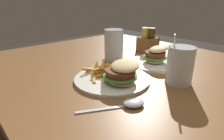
% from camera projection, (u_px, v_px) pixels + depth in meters
% --- Properties ---
extents(dining_table, '(1.50, 1.04, 0.70)m').
position_uv_depth(dining_table, '(149.00, 97.00, 0.77)').
color(dining_table, brown).
rests_on(dining_table, ground_plane).
extents(meal_plate_near, '(0.27, 0.27, 0.09)m').
position_uv_depth(meal_plate_near, '(116.00, 75.00, 0.64)').
color(meal_plate_near, silver).
rests_on(meal_plate_near, dining_table).
extents(beer_glass, '(0.08, 0.08, 0.14)m').
position_uv_depth(beer_glass, '(114.00, 46.00, 0.85)').
color(beer_glass, silver).
rests_on(beer_glass, dining_table).
extents(juice_glass, '(0.09, 0.09, 0.17)m').
position_uv_depth(juice_glass, '(180.00, 67.00, 0.62)').
color(juice_glass, silver).
rests_on(juice_glass, dining_table).
extents(spoon, '(0.11, 0.18, 0.02)m').
position_uv_depth(spoon, '(131.00, 103.00, 0.50)').
color(spoon, silver).
rests_on(spoon, dining_table).
extents(meal_plate_far, '(0.23, 0.23, 0.09)m').
position_uv_depth(meal_plate_far, '(155.00, 58.00, 0.82)').
color(meal_plate_far, silver).
rests_on(meal_plate_far, dining_table).
extents(condiment_caddy, '(0.09, 0.09, 0.13)m').
position_uv_depth(condiment_caddy, '(148.00, 43.00, 1.00)').
color(condiment_caddy, brown).
rests_on(condiment_caddy, dining_table).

